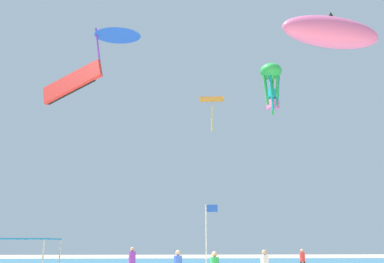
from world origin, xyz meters
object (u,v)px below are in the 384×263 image
(person_central, at_px, (132,260))
(kite_delta_blue, at_px, (118,32))
(kite_box_teal, at_px, (273,99))
(kite_octopus_green, at_px, (271,74))
(person_near_tent, at_px, (302,259))
(kite_parafoil_red, at_px, (72,83))
(kite_diamond_orange, at_px, (212,101))
(banner_flag, at_px, (208,236))
(canopy_tent, at_px, (17,241))
(kite_inflatable_pink, at_px, (331,32))

(person_central, bearing_deg, kite_delta_blue, -146.60)
(kite_box_teal, xyz_separation_m, kite_delta_blue, (-16.39, 0.10, 7.31))
(kite_octopus_green, bearing_deg, person_near_tent, -43.59)
(kite_parafoil_red, height_order, kite_diamond_orange, kite_parafoil_red)
(person_central, height_order, banner_flag, banner_flag)
(canopy_tent, relative_size, person_central, 1.86)
(kite_box_teal, relative_size, kite_parafoil_red, 0.43)
(kite_inflatable_pink, bearing_deg, kite_box_teal, -95.77)
(kite_delta_blue, bearing_deg, kite_inflatable_pink, -26.84)
(person_near_tent, height_order, kite_delta_blue, kite_delta_blue)
(canopy_tent, distance_m, kite_octopus_green, 27.94)
(person_near_tent, xyz_separation_m, kite_octopus_green, (0.12, 6.73, 16.28))
(kite_inflatable_pink, xyz_separation_m, kite_delta_blue, (-17.78, 13.35, 6.40))
(kite_inflatable_pink, bearing_deg, canopy_tent, 14.16)
(banner_flag, distance_m, kite_parafoil_red, 18.14)
(canopy_tent, relative_size, kite_diamond_orange, 1.05)
(kite_inflatable_pink, bearing_deg, person_central, -1.26)
(kite_box_teal, xyz_separation_m, kite_parafoil_red, (-18.23, -10.67, -2.56))
(canopy_tent, relative_size, kite_octopus_green, 0.68)
(kite_delta_blue, bearing_deg, person_near_tent, -28.74)
(person_near_tent, relative_size, kite_inflatable_pink, 0.18)
(kite_delta_blue, bearing_deg, canopy_tent, -82.42)
(person_central, height_order, kite_parafoil_red, kite_parafoil_red)
(kite_octopus_green, bearing_deg, banner_flag, -67.85)
(banner_flag, distance_m, kite_box_teal, 26.74)
(person_central, xyz_separation_m, kite_octopus_green, (11.44, 10.71, 16.17))
(person_central, bearing_deg, banner_flag, 59.26)
(person_near_tent, bearing_deg, kite_delta_blue, -58.93)
(person_central, bearing_deg, person_near_tent, 130.08)
(canopy_tent, distance_m, kite_parafoil_red, 16.65)
(kite_parafoil_red, bearing_deg, person_near_tent, -161.91)
(person_central, relative_size, kite_inflatable_pink, 0.21)
(canopy_tent, bearing_deg, kite_inflatable_pink, 25.93)
(person_near_tent, distance_m, banner_flag, 11.68)
(banner_flag, relative_size, kite_parafoil_red, 0.77)
(kite_delta_blue, bearing_deg, person_central, -67.25)
(kite_parafoil_red, bearing_deg, person_central, 158.53)
(kite_parafoil_red, distance_m, kite_delta_blue, 14.72)
(banner_flag, height_order, kite_inflatable_pink, kite_inflatable_pink)
(person_central, relative_size, kite_parafoil_red, 0.35)
(kite_diamond_orange, bearing_deg, banner_flag, 89.33)
(kite_octopus_green, relative_size, kite_delta_blue, 0.83)
(person_near_tent, distance_m, kite_diamond_orange, 15.58)
(person_central, relative_size, banner_flag, 0.46)
(kite_inflatable_pink, xyz_separation_m, kite_box_teal, (-1.39, 13.25, -0.91))
(person_near_tent, height_order, banner_flag, banner_flag)
(person_central, bearing_deg, kite_parafoil_red, -113.06)
(canopy_tent, height_order, person_central, canopy_tent)
(kite_parafoil_red, bearing_deg, kite_octopus_green, -139.68)
(kite_octopus_green, bearing_deg, canopy_tent, -85.50)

